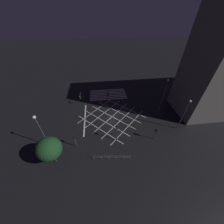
# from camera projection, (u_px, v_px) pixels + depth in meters

# --- Properties ---
(ground_plane) EXTENTS (200.00, 200.00, 0.00)m
(ground_plane) POSITION_uv_depth(u_px,v_px,m) (112.00, 117.00, 31.29)
(ground_plane) COLOR black
(road_markings) EXTENTS (16.83, 21.84, 0.01)m
(road_markings) POSITION_uv_depth(u_px,v_px,m) (108.00, 101.00, 36.29)
(road_markings) COLOR silver
(road_markings) RESTS_ON ground_plane
(traffic_light_median_south) EXTENTS (0.36, 2.63, 3.49)m
(traffic_light_median_south) POSITION_uv_depth(u_px,v_px,m) (108.00, 94.00, 34.74)
(traffic_light_median_south) COLOR #424244
(traffic_light_median_south) RESTS_ON ground_plane
(traffic_light_median_north) EXTENTS (0.36, 0.39, 4.29)m
(traffic_light_median_north) POSITION_uv_depth(u_px,v_px,m) (117.00, 130.00, 23.96)
(traffic_light_median_north) COLOR #424244
(traffic_light_median_north) RESTS_ON ground_plane
(traffic_light_se_main) EXTENTS (0.39, 0.36, 3.67)m
(traffic_light_se_main) POSITION_uv_depth(u_px,v_px,m) (83.00, 93.00, 34.96)
(traffic_light_se_main) COLOR #424244
(traffic_light_se_main) RESTS_ON ground_plane
(traffic_light_se_cross) EXTENTS (0.36, 2.74, 3.38)m
(traffic_light_se_cross) POSITION_uv_depth(u_px,v_px,m) (81.00, 96.00, 33.93)
(traffic_light_se_cross) COLOR #424244
(traffic_light_se_cross) RESTS_ON ground_plane
(traffic_light_nw_main) EXTENTS (0.39, 0.36, 3.21)m
(traffic_light_nw_main) POSITION_uv_depth(u_px,v_px,m) (156.00, 132.00, 24.58)
(traffic_light_nw_main) COLOR #424244
(traffic_light_nw_main) RESTS_ON ground_plane
(traffic_light_ne_cross) EXTENTS (0.36, 0.39, 3.30)m
(traffic_light_ne_cross) POSITION_uv_depth(u_px,v_px,m) (75.00, 138.00, 23.21)
(traffic_light_ne_cross) COLOR #424244
(traffic_light_ne_cross) RESTS_ON ground_plane
(street_lamp_east) EXTENTS (0.45, 0.45, 7.77)m
(street_lamp_east) POSITION_uv_depth(u_px,v_px,m) (185.00, 111.00, 24.95)
(street_lamp_east) COLOR #424244
(street_lamp_east) RESTS_ON ground_plane
(street_lamp_west) EXTENTS (0.41, 0.41, 9.82)m
(street_lamp_west) POSITION_uv_depth(u_px,v_px,m) (164.00, 95.00, 27.83)
(street_lamp_west) COLOR #424244
(street_lamp_west) RESTS_ON ground_plane
(street_lamp_far) EXTENTS (0.54, 0.54, 8.03)m
(street_lamp_far) POSITION_uv_depth(u_px,v_px,m) (39.00, 126.00, 20.96)
(street_lamp_far) COLOR #424244
(street_lamp_far) RESTS_ON ground_plane
(street_tree_near) EXTENTS (3.98, 3.98, 5.74)m
(street_tree_near) POSITION_uv_depth(u_px,v_px,m) (49.00, 149.00, 19.94)
(street_tree_near) COLOR #38281C
(street_tree_near) RESTS_ON ground_plane
(pedestrian_railing) EXTENTS (6.65, 0.85, 1.05)m
(pedestrian_railing) POSITION_uv_depth(u_px,v_px,m) (112.00, 157.00, 22.18)
(pedestrian_railing) COLOR gray
(pedestrian_railing) RESTS_ON ground_plane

